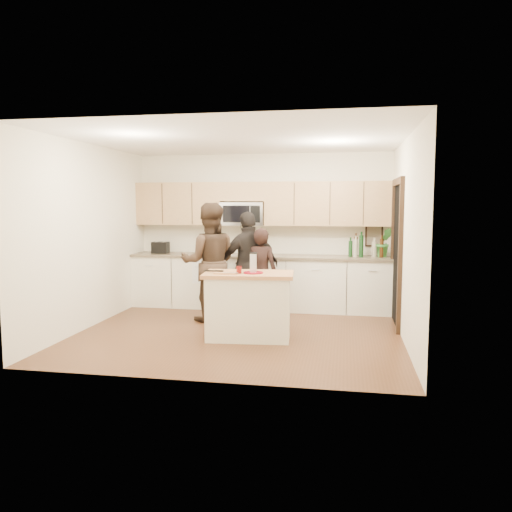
% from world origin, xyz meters
% --- Properties ---
extents(floor, '(4.50, 4.50, 0.00)m').
position_xyz_m(floor, '(0.00, 0.00, 0.00)').
color(floor, '#512F1C').
rests_on(floor, ground).
extents(room_shell, '(4.52, 4.02, 2.71)m').
position_xyz_m(room_shell, '(0.00, 0.00, 1.73)').
color(room_shell, beige).
rests_on(room_shell, ground).
extents(back_cabinetry, '(4.50, 0.66, 0.94)m').
position_xyz_m(back_cabinetry, '(0.00, 1.69, 0.47)').
color(back_cabinetry, white).
rests_on(back_cabinetry, ground).
extents(upper_cabinetry, '(4.50, 0.33, 0.75)m').
position_xyz_m(upper_cabinetry, '(0.03, 1.83, 1.84)').
color(upper_cabinetry, tan).
rests_on(upper_cabinetry, ground).
extents(microwave, '(0.76, 0.41, 0.40)m').
position_xyz_m(microwave, '(-0.31, 1.80, 1.65)').
color(microwave, silver).
rests_on(microwave, ground).
extents(doorway, '(0.06, 1.25, 2.20)m').
position_xyz_m(doorway, '(2.23, 0.90, 1.16)').
color(doorway, black).
rests_on(doorway, ground).
extents(framed_picture, '(0.30, 0.03, 0.38)m').
position_xyz_m(framed_picture, '(1.95, 1.98, 1.28)').
color(framed_picture, black).
rests_on(framed_picture, ground).
extents(dish_towel, '(0.34, 0.60, 0.48)m').
position_xyz_m(dish_towel, '(-0.95, 1.50, 0.80)').
color(dish_towel, white).
rests_on(dish_towel, ground).
extents(island, '(1.26, 0.80, 0.90)m').
position_xyz_m(island, '(0.19, -0.26, 0.45)').
color(island, white).
rests_on(island, ground).
extents(red_plate, '(0.27, 0.27, 0.02)m').
position_xyz_m(red_plate, '(0.26, -0.30, 0.91)').
color(red_plate, maroon).
rests_on(red_plate, island).
extents(box_grater, '(0.10, 0.06, 0.26)m').
position_xyz_m(box_grater, '(0.26, -0.27, 1.05)').
color(box_grater, silver).
rests_on(box_grater, red_plate).
extents(drink_glass, '(0.07, 0.07, 0.10)m').
position_xyz_m(drink_glass, '(0.08, -0.36, 0.95)').
color(drink_glass, maroon).
rests_on(drink_glass, island).
extents(cutting_board, '(0.31, 0.22, 0.02)m').
position_xyz_m(cutting_board, '(-0.10, -0.41, 0.91)').
color(cutting_board, tan).
rests_on(cutting_board, island).
extents(tongs, '(0.27, 0.06, 0.02)m').
position_xyz_m(tongs, '(-0.27, -0.37, 0.93)').
color(tongs, black).
rests_on(tongs, cutting_board).
extents(knife, '(0.21, 0.04, 0.01)m').
position_xyz_m(knife, '(-0.01, -0.46, 0.92)').
color(knife, silver).
rests_on(knife, cutting_board).
extents(toaster, '(0.28, 0.20, 0.21)m').
position_xyz_m(toaster, '(-1.80, 1.67, 1.04)').
color(toaster, black).
rests_on(toaster, back_cabinetry).
extents(bottle_cluster, '(0.57, 0.23, 0.43)m').
position_xyz_m(bottle_cluster, '(1.77, 1.70, 1.12)').
color(bottle_cluster, black).
rests_on(bottle_cluster, back_cabinetry).
extents(orchid, '(0.32, 0.28, 0.49)m').
position_xyz_m(orchid, '(2.10, 1.72, 1.18)').
color(orchid, '#32752F').
rests_on(orchid, back_cabinetry).
extents(woman_left, '(0.57, 0.41, 1.45)m').
position_xyz_m(woman_left, '(0.17, 0.86, 0.73)').
color(woman_left, black).
rests_on(woman_left, ground).
extents(woman_center, '(1.04, 0.91, 1.84)m').
position_xyz_m(woman_center, '(-0.61, 0.64, 0.92)').
color(woman_center, '#302118').
rests_on(woman_center, ground).
extents(woman_right, '(1.06, 0.89, 1.70)m').
position_xyz_m(woman_right, '(-0.04, 0.96, 0.85)').
color(woman_right, black).
rests_on(woman_right, ground).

